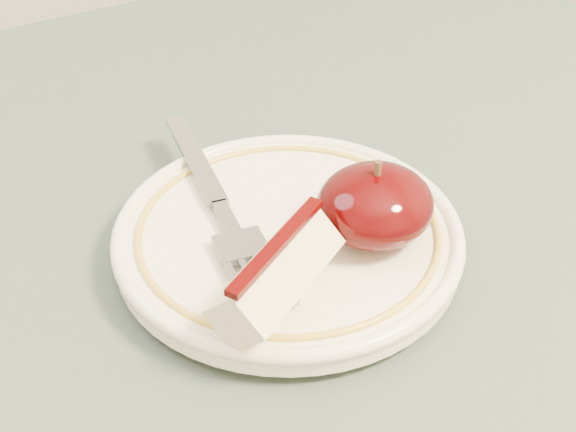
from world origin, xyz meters
TOP-DOWN VIEW (x-y plane):
  - plate at (0.04, 0.06)m, footprint 0.20×0.20m
  - apple_half at (0.07, 0.03)m, footprint 0.07×0.06m
  - apple_wedge at (0.00, 0.01)m, footprint 0.09×0.07m
  - fork at (0.01, 0.10)m, footprint 0.05×0.20m

SIDE VIEW (x-z plane):
  - plate at x=0.04m, z-range 0.75..0.77m
  - fork at x=0.01m, z-range 0.77..0.77m
  - apple_wedge at x=0.00m, z-range 0.77..0.81m
  - apple_half at x=0.07m, z-range 0.76..0.81m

